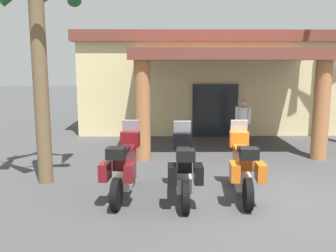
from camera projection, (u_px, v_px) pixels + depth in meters
name	position (u px, v px, depth m)	size (l,w,h in m)	color
ground_plane	(258.00, 199.00, 8.24)	(80.00, 80.00, 0.00)	#424244
motel_building	(206.00, 79.00, 18.10)	(11.36, 11.25, 4.19)	beige
motorcycle_maroon	(124.00, 166.00, 8.23)	(0.75, 2.21, 1.61)	black
motorcycle_black	(184.00, 168.00, 8.08)	(0.70, 2.21, 1.61)	black
motorcycle_orange	(243.00, 167.00, 8.22)	(0.73, 2.21, 1.61)	black
pedestrian	(243.00, 120.00, 12.95)	(0.51, 0.32, 1.69)	#3F334C
palm_tree_roadside	(36.00, 16.00, 8.72)	(2.37, 2.51, 5.55)	brown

